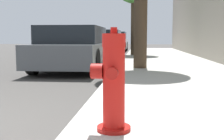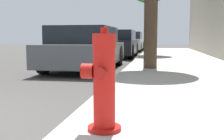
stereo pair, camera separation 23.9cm
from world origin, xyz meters
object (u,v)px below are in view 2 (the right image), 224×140
parked_car_near (86,49)px  parked_car_far (129,42)px  parked_car_mid (118,44)px  fire_hydrant (103,83)px

parked_car_near → parked_car_far: size_ratio=1.00×
parked_car_near → parked_car_mid: parked_car_mid is taller
parked_car_far → parked_car_near: bearing=-90.4°
parked_car_mid → fire_hydrant: bearing=-82.3°
parked_car_far → parked_car_mid: bearing=-89.2°
fire_hydrant → parked_car_far: size_ratio=0.21×
fire_hydrant → parked_car_mid: size_ratio=0.22×
fire_hydrant → parked_car_far: (-1.63, 17.60, 0.10)m
parked_car_mid → parked_car_far: 6.21m
fire_hydrant → parked_car_mid: parked_car_mid is taller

